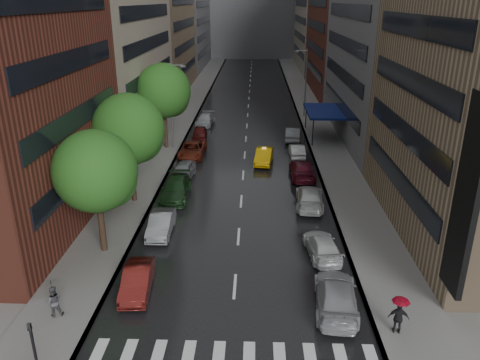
% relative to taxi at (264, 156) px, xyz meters
% --- Properties ---
extents(ground, '(220.00, 220.00, 0.00)m').
position_rel_taxi_xyz_m(ground, '(-1.97, -25.56, -0.74)').
color(ground, gray).
rests_on(ground, ground).
extents(road, '(14.00, 140.00, 0.01)m').
position_rel_taxi_xyz_m(road, '(-1.97, 24.44, -0.73)').
color(road, black).
rests_on(road, ground).
extents(sidewalk_left, '(4.00, 140.00, 0.15)m').
position_rel_taxi_xyz_m(sidewalk_left, '(-10.97, 24.44, -0.66)').
color(sidewalk_left, gray).
rests_on(sidewalk_left, ground).
extents(sidewalk_right, '(4.00, 140.00, 0.15)m').
position_rel_taxi_xyz_m(sidewalk_right, '(7.03, 24.44, -0.66)').
color(sidewalk_right, gray).
rests_on(sidewalk_right, ground).
extents(buildings_right, '(8.05, 109.10, 36.00)m').
position_rel_taxi_xyz_m(buildings_right, '(13.03, 31.14, 14.30)').
color(buildings_right, '#937A5B').
rests_on(buildings_right, ground).
extents(tree_near, '(5.10, 5.10, 8.13)m').
position_rel_taxi_xyz_m(tree_near, '(-10.57, -17.92, 4.82)').
color(tree_near, '#382619').
rests_on(tree_near, ground).
extents(tree_mid, '(5.51, 5.51, 8.79)m').
position_rel_taxi_xyz_m(tree_mid, '(-10.57, -9.90, 5.28)').
color(tree_mid, '#382619').
rests_on(tree_mid, ground).
extents(tree_far, '(5.76, 5.76, 9.19)m').
position_rel_taxi_xyz_m(tree_far, '(-10.57, 4.52, 5.55)').
color(tree_far, '#382619').
rests_on(tree_far, ground).
extents(taxi, '(2.08, 4.63, 1.47)m').
position_rel_taxi_xyz_m(taxi, '(0.00, 0.00, 0.00)').
color(taxi, yellow).
rests_on(taxi, ground).
extents(parked_cars_left, '(2.66, 41.76, 1.57)m').
position_rel_taxi_xyz_m(parked_cars_left, '(-7.37, -2.77, -0.00)').
color(parked_cars_left, '#5A1512').
rests_on(parked_cars_left, ground).
extents(parked_cars_right, '(2.66, 36.61, 1.56)m').
position_rel_taxi_xyz_m(parked_cars_right, '(3.43, -9.08, 0.01)').
color(parked_cars_right, '#A2A2A8').
rests_on(parked_cars_right, ground).
extents(ped_black_umbrella, '(0.99, 0.98, 2.09)m').
position_rel_taxi_xyz_m(ped_black_umbrella, '(-11.04, -24.65, 0.65)').
color(ped_black_umbrella, '#49484D').
rests_on(ped_black_umbrella, sidewalk_left).
extents(ped_red_umbrella, '(1.05, 0.82, 2.01)m').
position_rel_taxi_xyz_m(ped_red_umbrella, '(6.09, -25.40, 0.59)').
color(ped_red_umbrella, black).
rests_on(ped_red_umbrella, sidewalk_right).
extents(traffic_light, '(0.18, 0.15, 3.45)m').
position_rel_taxi_xyz_m(traffic_light, '(-9.57, -29.64, 1.49)').
color(traffic_light, black).
rests_on(traffic_light, sidewalk_left).
extents(street_lamp_left, '(1.74, 0.22, 9.00)m').
position_rel_taxi_xyz_m(street_lamp_left, '(-9.69, 4.44, 4.15)').
color(street_lamp_left, gray).
rests_on(street_lamp_left, sidewalk_left).
extents(street_lamp_right, '(1.74, 0.22, 9.00)m').
position_rel_taxi_xyz_m(street_lamp_right, '(5.75, 19.44, 4.15)').
color(street_lamp_right, gray).
rests_on(street_lamp_right, sidewalk_right).
extents(awning, '(4.00, 8.00, 3.12)m').
position_rel_taxi_xyz_m(awning, '(7.01, 9.44, 2.40)').
color(awning, navy).
rests_on(awning, sidewalk_right).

